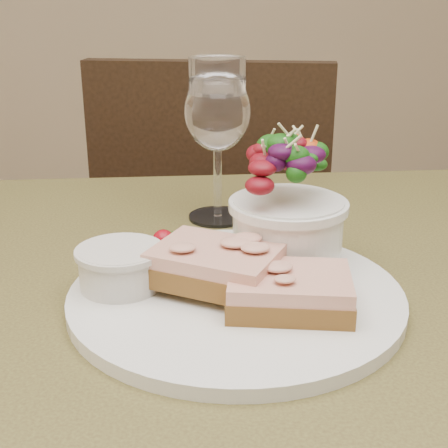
{
  "coord_description": "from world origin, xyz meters",
  "views": [
    {
      "loc": [
        -0.06,
        -0.49,
        1.01
      ],
      "look_at": [
        -0.01,
        0.03,
        0.81
      ],
      "focal_mm": 50.0,
      "sensor_mm": 36.0,
      "label": 1
    }
  ],
  "objects": [
    {
      "name": "cafe_table",
      "position": [
        0.0,
        0.0,
        0.65
      ],
      "size": [
        0.8,
        0.8,
        0.75
      ],
      "color": "#3F341B",
      "rests_on": "ground"
    },
    {
      "name": "chair_far",
      "position": [
        0.04,
        0.72,
        0.29
      ],
      "size": [
        0.5,
        0.5,
        0.9
      ],
      "rotation": [
        0.0,
        0.0,
        2.94
      ],
      "color": "black",
      "rests_on": "ground"
    },
    {
      "name": "dinner_plate",
      "position": [
        -0.01,
        -0.0,
        0.76
      ],
      "size": [
        0.29,
        0.29,
        0.01
      ],
      "primitive_type": "cylinder",
      "color": "white",
      "rests_on": "cafe_table"
    },
    {
      "name": "sandwich_front",
      "position": [
        0.03,
        -0.04,
        0.78
      ],
      "size": [
        0.11,
        0.09,
        0.03
      ],
      "rotation": [
        0.0,
        0.0,
        -0.17
      ],
      "color": "#513415",
      "rests_on": "dinner_plate"
    },
    {
      "name": "sandwich_back",
      "position": [
        -0.02,
        -0.0,
        0.79
      ],
      "size": [
        0.13,
        0.12,
        0.03
      ],
      "rotation": [
        0.0,
        0.0,
        -0.51
      ],
      "color": "#513415",
      "rests_on": "dinner_plate"
    },
    {
      "name": "ramekin",
      "position": [
        -0.11,
        0.01,
        0.78
      ],
      "size": [
        0.07,
        0.07,
        0.04
      ],
      "color": "silver",
      "rests_on": "dinner_plate"
    },
    {
      "name": "salad_bowl",
      "position": [
        0.05,
        0.05,
        0.82
      ],
      "size": [
        0.1,
        0.1,
        0.13
      ],
      "color": "white",
      "rests_on": "dinner_plate"
    },
    {
      "name": "garnish",
      "position": [
        -0.06,
        0.1,
        0.77
      ],
      "size": [
        0.05,
        0.04,
        0.02
      ],
      "color": "#0D380A",
      "rests_on": "dinner_plate"
    },
    {
      "name": "wine_glass",
      "position": [
        -0.01,
        0.21,
        0.87
      ],
      "size": [
        0.08,
        0.08,
        0.18
      ],
      "color": "white",
      "rests_on": "cafe_table"
    }
  ]
}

